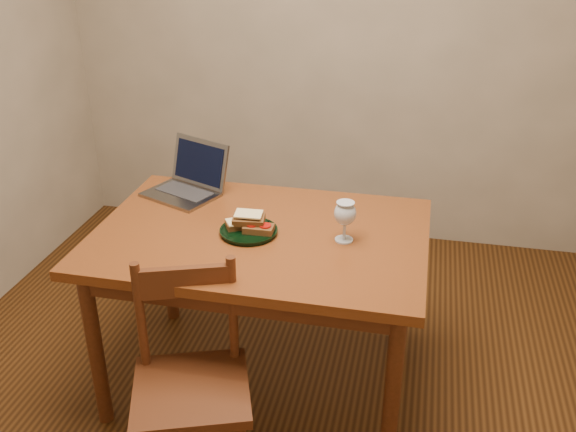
% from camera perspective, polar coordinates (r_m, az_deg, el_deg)
% --- Properties ---
extents(floor, '(3.20, 3.20, 0.02)m').
position_cam_1_polar(floor, '(2.87, -1.37, -15.80)').
color(floor, black).
rests_on(floor, ground).
extents(back_wall, '(3.20, 0.02, 2.60)m').
position_cam_1_polar(back_wall, '(3.76, 4.48, 16.85)').
color(back_wall, gray).
rests_on(back_wall, floor).
extents(table, '(1.30, 0.90, 0.74)m').
position_cam_1_polar(table, '(2.56, -2.44, -3.12)').
color(table, '#55280E').
rests_on(table, floor).
extents(chair, '(0.50, 0.49, 0.42)m').
position_cam_1_polar(chair, '(2.28, -8.69, -13.74)').
color(chair, '#401F0D').
rests_on(chair, floor).
extents(plate, '(0.23, 0.23, 0.02)m').
position_cam_1_polar(plate, '(2.51, -3.51, -1.37)').
color(plate, black).
rests_on(plate, table).
extents(sandwich_cheese, '(0.13, 0.11, 0.03)m').
position_cam_1_polar(sandwich_cheese, '(2.52, -4.30, -0.64)').
color(sandwich_cheese, '#381E0C').
rests_on(sandwich_cheese, plate).
extents(sandwich_tomato, '(0.12, 0.07, 0.04)m').
position_cam_1_polar(sandwich_tomato, '(2.48, -2.63, -1.02)').
color(sandwich_tomato, '#381E0C').
rests_on(sandwich_tomato, plate).
extents(sandwich_top, '(0.13, 0.09, 0.04)m').
position_cam_1_polar(sandwich_top, '(2.49, -3.51, -0.20)').
color(sandwich_top, '#381E0C').
rests_on(sandwich_top, plate).
extents(milk_glass, '(0.08, 0.08, 0.16)m').
position_cam_1_polar(milk_glass, '(2.43, 5.07, -0.47)').
color(milk_glass, white).
rests_on(milk_glass, table).
extents(laptop, '(0.39, 0.37, 0.22)m').
position_cam_1_polar(laptop, '(2.88, -8.74, 3.24)').
color(laptop, slate).
rests_on(laptop, table).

